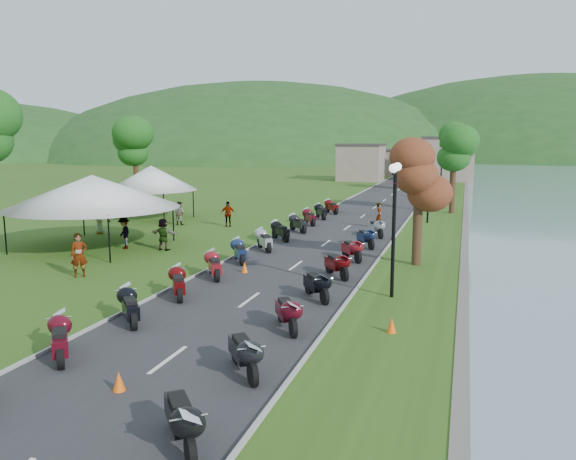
% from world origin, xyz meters
% --- Properties ---
extents(road, '(7.00, 120.00, 0.02)m').
position_xyz_m(road, '(0.00, 40.00, 0.01)').
color(road, '#2D2D30').
rests_on(road, ground).
extents(hills_backdrop, '(360.00, 120.00, 76.00)m').
position_xyz_m(hills_backdrop, '(0.00, 200.00, 0.00)').
color(hills_backdrop, '#285621').
rests_on(hills_backdrop, ground).
extents(far_building, '(18.00, 16.00, 5.00)m').
position_xyz_m(far_building, '(-2.00, 85.00, 2.50)').
color(far_building, gray).
rests_on(far_building, ground).
extents(moto_row_left, '(2.60, 46.70, 1.10)m').
position_xyz_m(moto_row_left, '(-2.75, 18.71, 0.55)').
color(moto_row_left, '#331411').
rests_on(moto_row_left, ground).
extents(moto_row_right, '(2.60, 34.41, 1.10)m').
position_xyz_m(moto_row_right, '(2.36, 15.13, 0.55)').
color(moto_row_right, '#331411').
rests_on(moto_row_right, ground).
extents(vendor_tent_main, '(6.25, 6.25, 4.00)m').
position_xyz_m(vendor_tent_main, '(-11.92, 23.10, 2.00)').
color(vendor_tent_main, silver).
rests_on(vendor_tent_main, ground).
extents(vendor_tent_side, '(4.43, 4.43, 4.00)m').
position_xyz_m(vendor_tent_side, '(-14.60, 33.60, 2.00)').
color(vendor_tent_side, silver).
rests_on(vendor_tent_side, ground).
extents(tree_lakeside, '(2.32, 2.32, 6.45)m').
position_xyz_m(tree_lakeside, '(5.40, 23.94, 3.23)').
color(tree_lakeside, '#246B1E').
rests_on(tree_lakeside, ground).
extents(pedestrian_a, '(0.87, 0.84, 1.93)m').
position_xyz_m(pedestrian_a, '(-8.35, 17.15, 0.00)').
color(pedestrian_a, slate).
rests_on(pedestrian_a, ground).
extents(pedestrian_b, '(0.85, 0.54, 1.64)m').
position_xyz_m(pedestrian_b, '(-11.49, 31.91, 0.00)').
color(pedestrian_b, slate).
rests_on(pedestrian_b, ground).
extents(pedestrian_c, '(1.17, 1.08, 1.75)m').
position_xyz_m(pedestrian_c, '(-10.13, 23.21, 0.00)').
color(pedestrian_c, slate).
rests_on(pedestrian_c, ground).
extents(traffic_cone_near, '(0.32, 0.32, 0.50)m').
position_xyz_m(traffic_cone_near, '(-0.16, 7.96, 0.25)').
color(traffic_cone_near, '#F2590C').
rests_on(traffic_cone_near, ground).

